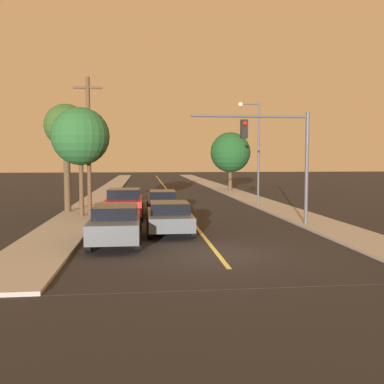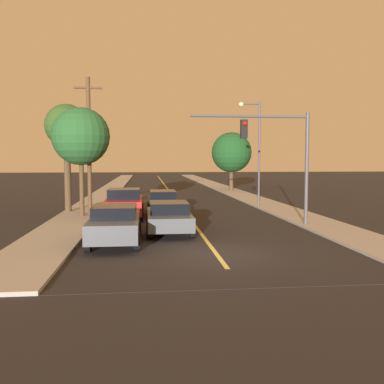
# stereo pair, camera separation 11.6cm
# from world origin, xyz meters

# --- Properties ---
(ground_plane) EXTENTS (200.00, 200.00, 0.00)m
(ground_plane) POSITION_xyz_m (0.00, 0.00, 0.00)
(ground_plane) COLOR black
(road_surface) EXTENTS (10.19, 80.00, 0.01)m
(road_surface) POSITION_xyz_m (0.00, 36.00, 0.01)
(road_surface) COLOR black
(road_surface) RESTS_ON ground
(sidewalk_left) EXTENTS (2.50, 80.00, 0.12)m
(sidewalk_left) POSITION_xyz_m (-6.35, 36.00, 0.06)
(sidewalk_left) COLOR #9E998E
(sidewalk_left) RESTS_ON ground
(sidewalk_right) EXTENTS (2.50, 80.00, 0.12)m
(sidewalk_right) POSITION_xyz_m (6.35, 36.00, 0.06)
(sidewalk_right) COLOR #9E998E
(sidewalk_right) RESTS_ON ground
(car_near_lane_front) EXTENTS (2.04, 4.51, 1.43)m
(car_near_lane_front) POSITION_xyz_m (-1.43, 4.63, 0.75)
(car_near_lane_front) COLOR #474C51
(car_near_lane_front) RESTS_ON ground
(car_near_lane_second) EXTENTS (1.88, 5.19, 1.43)m
(car_near_lane_second) POSITION_xyz_m (-1.43, 11.74, 0.74)
(car_near_lane_second) COLOR black
(car_near_lane_second) RESTS_ON ground
(car_outer_lane_front) EXTENTS (1.99, 4.85, 1.54)m
(car_outer_lane_front) POSITION_xyz_m (-3.67, 2.41, 0.82)
(car_outer_lane_front) COLOR #474C51
(car_outer_lane_front) RESTS_ON ground
(car_outer_lane_second) EXTENTS (2.11, 4.67, 1.70)m
(car_outer_lane_second) POSITION_xyz_m (-3.67, 9.79, 0.87)
(car_outer_lane_second) COLOR red
(car_outer_lane_second) RESTS_ON ground
(traffic_signal_mast) EXTENTS (5.90, 0.42, 5.55)m
(traffic_signal_mast) POSITION_xyz_m (4.00, 5.93, 3.98)
(traffic_signal_mast) COLOR #47474C
(traffic_signal_mast) RESTS_ON ground
(streetlamp_right) EXTENTS (1.57, 0.36, 7.20)m
(streetlamp_right) POSITION_xyz_m (5.10, 14.73, 4.70)
(streetlamp_right) COLOR #47474C
(streetlamp_right) RESTS_ON ground
(utility_pole_left) EXTENTS (1.60, 0.24, 7.91)m
(utility_pole_left) POSITION_xyz_m (-5.70, 10.71, 4.24)
(utility_pole_left) COLOR #513823
(utility_pole_left) RESTS_ON ground
(tree_left_near) EXTENTS (3.28, 3.28, 6.17)m
(tree_left_near) POSITION_xyz_m (-6.11, 10.41, 4.63)
(tree_left_near) COLOR #4C3823
(tree_left_near) RESTS_ON ground
(tree_left_far) EXTENTS (2.64, 2.64, 6.61)m
(tree_left_far) POSITION_xyz_m (-7.27, 12.55, 5.30)
(tree_left_far) COLOR #4C3823
(tree_left_far) RESTS_ON ground
(tree_right_near) EXTENTS (4.24, 4.24, 6.11)m
(tree_right_near) POSITION_xyz_m (6.59, 30.13, 4.09)
(tree_right_near) COLOR #4C3823
(tree_right_near) RESTS_ON ground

